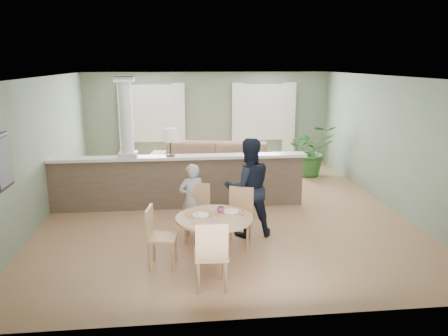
{
  "coord_description": "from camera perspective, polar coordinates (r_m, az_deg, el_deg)",
  "views": [
    {
      "loc": [
        -0.9,
        -8.56,
        2.98
      ],
      "look_at": [
        -0.08,
        -1.0,
        1.12
      ],
      "focal_mm": 35.0,
      "sensor_mm": 36.0,
      "label": 1
    }
  ],
  "objects": [
    {
      "name": "chair_far_boy",
      "position": [
        7.51,
        -3.48,
        -5.42
      ],
      "size": [
        0.5,
        0.5,
        0.94
      ],
      "rotation": [
        0.0,
        0.0,
        -0.18
      ],
      "color": "tan",
      "rests_on": "ground"
    },
    {
      "name": "dining_table",
      "position": [
        6.67,
        -1.25,
        -7.53
      ],
      "size": [
        1.17,
        1.17,
        0.8
      ],
      "rotation": [
        0.0,
        0.0,
        0.32
      ],
      "color": "tan",
      "rests_on": "ground"
    },
    {
      "name": "sofa",
      "position": [
        10.89,
        -1.28,
        0.52
      ],
      "size": [
        3.57,
        1.97,
        0.99
      ],
      "primitive_type": "imported",
      "rotation": [
        0.0,
        0.0,
        -0.2
      ],
      "color": "#876249",
      "rests_on": "ground"
    },
    {
      "name": "houseplant",
      "position": [
        11.87,
        11.19,
        2.33
      ],
      "size": [
        1.39,
        1.25,
        1.38
      ],
      "primitive_type": "imported",
      "rotation": [
        0.0,
        0.0,
        0.15
      ],
      "color": "#2D6729",
      "rests_on": "ground"
    },
    {
      "name": "child_person",
      "position": [
        7.64,
        -4.19,
        -4.14
      ],
      "size": [
        0.52,
        0.4,
        1.28
      ],
      "primitive_type": "imported",
      "rotation": [
        0.0,
        0.0,
        3.36
      ],
      "color": "#A3A2A7",
      "rests_on": "ground"
    },
    {
      "name": "ground",
      "position": [
        9.11,
        -0.14,
        -5.37
      ],
      "size": [
        8.0,
        8.0,
        0.0
      ],
      "primitive_type": "plane",
      "color": "tan",
      "rests_on": "ground"
    },
    {
      "name": "room_shell",
      "position": [
        9.31,
        -0.74,
        6.5
      ],
      "size": [
        7.02,
        8.02,
        2.71
      ],
      "color": "gray",
      "rests_on": "ground"
    },
    {
      "name": "chair_far_man",
      "position": [
        7.29,
        2.1,
        -5.96
      ],
      "size": [
        0.55,
        0.55,
        0.95
      ],
      "rotation": [
        0.0,
        0.0,
        -0.33
      ],
      "color": "tan",
      "rests_on": "ground"
    },
    {
      "name": "chair_side",
      "position": [
        6.59,
        -8.69,
        -8.51
      ],
      "size": [
        0.47,
        0.47,
        0.91
      ],
      "rotation": [
        0.0,
        0.0,
        1.41
      ],
      "color": "tan",
      "rests_on": "ground"
    },
    {
      "name": "chair_near",
      "position": [
        5.85,
        -1.66,
        -10.94
      ],
      "size": [
        0.45,
        0.45,
        0.98
      ],
      "rotation": [
        0.0,
        0.0,
        3.12
      ],
      "color": "tan",
      "rests_on": "ground"
    },
    {
      "name": "man_person",
      "position": [
        7.55,
        3.19,
        -2.57
      ],
      "size": [
        0.91,
        0.74,
        1.73
      ],
      "primitive_type": "imported",
      "rotation": [
        0.0,
        0.0,
        3.25
      ],
      "color": "black",
      "rests_on": "ground"
    },
    {
      "name": "pony_wall",
      "position": [
        9.05,
        -6.5,
        -0.91
      ],
      "size": [
        5.32,
        0.38,
        2.7
      ],
      "color": "brown",
      "rests_on": "ground"
    }
  ]
}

